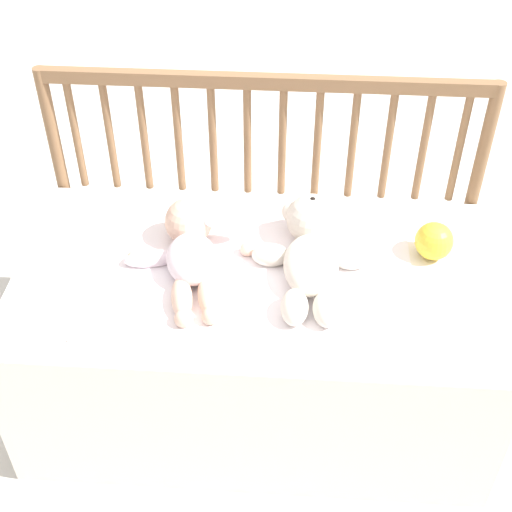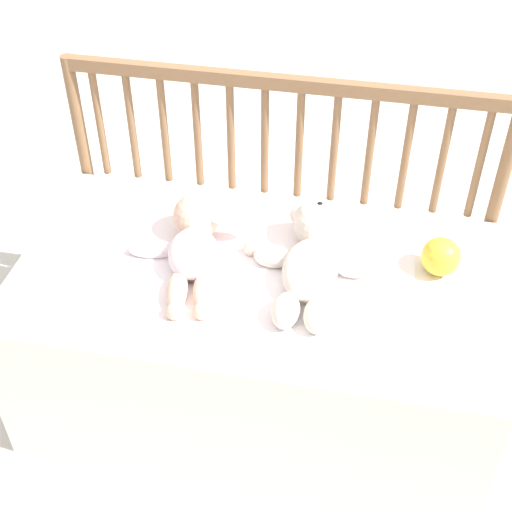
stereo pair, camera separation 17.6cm
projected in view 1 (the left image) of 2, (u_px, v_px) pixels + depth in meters
The scene contains 7 objects.
ground_plane at pixel (256, 392), 2.11m from camera, with size 12.00×12.00×0.00m, color silver.
crib_mattress at pixel (256, 338), 1.95m from camera, with size 1.22×0.66×0.48m.
crib_rail at pixel (265, 156), 1.99m from camera, with size 1.22×0.04×0.84m.
blanket at pixel (252, 274), 1.79m from camera, with size 0.80×0.51×0.01m.
teddy_bear at pixel (311, 249), 1.79m from camera, with size 0.30×0.42×0.14m.
baby at pixel (191, 249), 1.79m from camera, with size 0.34×0.40×0.13m.
toy_ball at pixel (434, 241), 1.82m from camera, with size 0.10×0.10×0.10m.
Camera 1 is at (0.09, -1.33, 1.69)m, focal length 50.00 mm.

